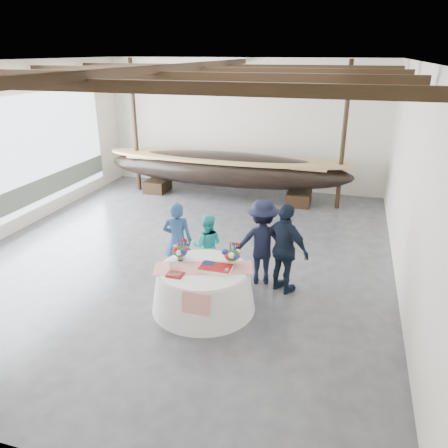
% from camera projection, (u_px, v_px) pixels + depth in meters
% --- Properties ---
extents(floor, '(10.00, 12.00, 0.01)m').
position_uv_depth(floor, '(184.00, 253.00, 10.93)').
color(floor, '#3D3D42').
rests_on(floor, ground).
extents(wall_back, '(10.00, 0.02, 4.50)m').
position_uv_depth(wall_back, '(244.00, 125.00, 15.45)').
color(wall_back, silver).
rests_on(wall_back, ground).
extents(wall_left, '(0.02, 12.00, 4.50)m').
position_uv_depth(wall_left, '(3.00, 152.00, 11.42)').
color(wall_left, silver).
rests_on(wall_left, ground).
extents(wall_right, '(0.02, 12.00, 4.50)m').
position_uv_depth(wall_right, '(412.00, 182.00, 8.78)').
color(wall_right, silver).
rests_on(wall_right, ground).
extents(ceiling, '(10.00, 12.00, 0.01)m').
position_uv_depth(ceiling, '(176.00, 61.00, 9.27)').
color(ceiling, white).
rests_on(ceiling, wall_back).
extents(pavilion_structure, '(9.80, 11.76, 4.50)m').
position_uv_depth(pavilion_structure, '(190.00, 83.00, 10.15)').
color(pavilion_structure, black).
rests_on(pavilion_structure, ground).
extents(open_bay, '(0.03, 7.00, 3.20)m').
position_uv_depth(open_bay, '(33.00, 159.00, 12.46)').
color(open_bay, silver).
rests_on(open_bay, ground).
extents(longboat_display, '(8.42, 1.68, 1.58)m').
position_uv_depth(longboat_display, '(225.00, 169.00, 14.67)').
color(longboat_display, black).
rests_on(longboat_display, ground).
extents(banquet_table, '(2.02, 2.02, 0.86)m').
position_uv_depth(banquet_table, '(204.00, 288.00, 8.46)').
color(banquet_table, white).
rests_on(banquet_table, ground).
extents(tabletop_items, '(1.94, 1.10, 0.40)m').
position_uv_depth(tabletop_items, '(203.00, 257.00, 8.40)').
color(tabletop_items, red).
rests_on(tabletop_items, banquet_table).
extents(guest_woman_blue, '(0.71, 0.53, 1.76)m').
position_uv_depth(guest_woman_blue, '(177.00, 240.00, 9.47)').
color(guest_woman_blue, navy).
rests_on(guest_woman_blue, ground).
extents(guest_woman_teal, '(0.80, 0.68, 1.43)m').
position_uv_depth(guest_woman_teal, '(207.00, 246.00, 9.60)').
color(guest_woman_teal, '#22B4AD').
rests_on(guest_woman_teal, ground).
extents(guest_man_left, '(1.34, 0.94, 1.88)m').
position_uv_depth(guest_man_left, '(262.00, 242.00, 9.24)').
color(guest_man_left, black).
rests_on(guest_man_left, ground).
extents(guest_man_right, '(1.21, 0.97, 1.92)m').
position_uv_depth(guest_man_right, '(285.00, 249.00, 8.86)').
color(guest_man_right, black).
rests_on(guest_man_right, ground).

